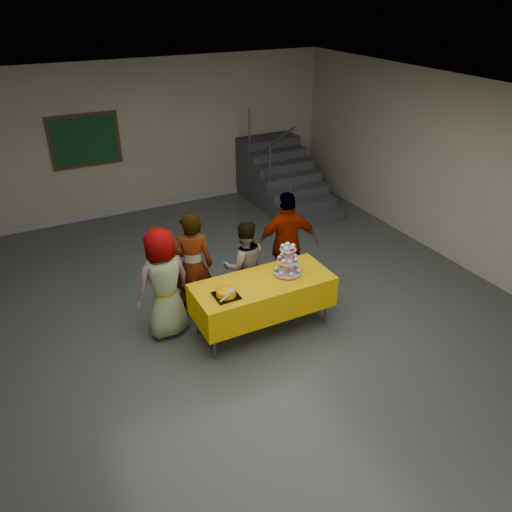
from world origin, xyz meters
The scene contains 10 objects.
room_shell centered at (0.00, 0.02, 2.13)m, with size 10.00×10.04×3.02m.
bake_table centered at (0.18, 0.16, 0.56)m, with size 1.88×0.78×0.77m.
cupcake_stand centered at (0.57, 0.18, 0.95)m, with size 0.38×0.38×0.44m.
bear_cake centered at (-0.39, 0.05, 0.83)m, with size 0.32×0.36×0.12m.
schoolchild_a centered at (-1.00, 0.69, 0.78)m, with size 0.76×0.49×1.55m, color slate.
schoolchild_b centered at (-0.51, 0.92, 0.80)m, with size 0.58×0.38×1.59m, color slate.
schoolchild_c centered at (0.22, 0.79, 0.67)m, with size 0.66×0.51×1.35m, color slate.
schoolchild_d centered at (0.96, 0.86, 0.82)m, with size 0.96×0.40×1.63m, color slate.
staircase centered at (2.70, 4.13, 0.49)m, with size 1.30×2.40×2.04m.
noticeboard centered at (-1.09, 4.96, 1.60)m, with size 1.30×0.05×1.00m.
Camera 1 is at (-2.44, -4.78, 4.22)m, focal length 35.00 mm.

